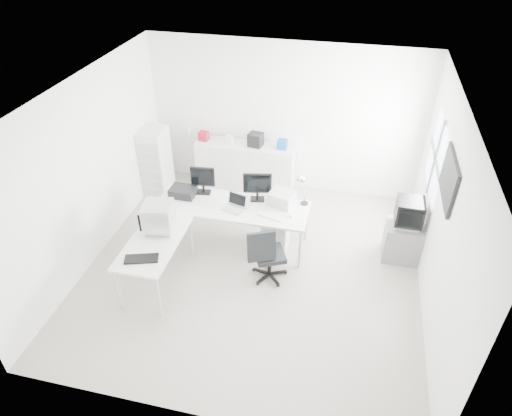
% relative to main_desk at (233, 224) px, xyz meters
% --- Properties ---
extents(floor, '(5.00, 5.00, 0.01)m').
position_rel_main_desk_xyz_m(floor, '(0.46, -0.53, -0.38)').
color(floor, beige).
rests_on(floor, ground).
extents(ceiling, '(5.00, 5.00, 0.01)m').
position_rel_main_desk_xyz_m(ceiling, '(0.46, -0.53, 2.42)').
color(ceiling, white).
rests_on(ceiling, back_wall).
extents(back_wall, '(5.00, 0.02, 2.80)m').
position_rel_main_desk_xyz_m(back_wall, '(0.46, 1.97, 1.02)').
color(back_wall, white).
rests_on(back_wall, floor).
extents(left_wall, '(0.02, 5.00, 2.80)m').
position_rel_main_desk_xyz_m(left_wall, '(-2.04, -0.53, 1.02)').
color(left_wall, white).
rests_on(left_wall, floor).
extents(right_wall, '(0.02, 5.00, 2.80)m').
position_rel_main_desk_xyz_m(right_wall, '(2.96, -0.53, 1.02)').
color(right_wall, white).
rests_on(right_wall, floor).
extents(window, '(0.02, 1.20, 1.10)m').
position_rel_main_desk_xyz_m(window, '(2.94, 0.67, 1.23)').
color(window, white).
rests_on(window, right_wall).
extents(wall_picture, '(0.04, 0.90, 0.60)m').
position_rel_main_desk_xyz_m(wall_picture, '(2.93, -0.43, 1.52)').
color(wall_picture, black).
rests_on(wall_picture, right_wall).
extents(main_desk, '(2.40, 0.80, 0.75)m').
position_rel_main_desk_xyz_m(main_desk, '(0.00, 0.00, 0.00)').
color(main_desk, silver).
rests_on(main_desk, floor).
extents(side_desk, '(0.70, 1.40, 0.75)m').
position_rel_main_desk_xyz_m(side_desk, '(-0.85, -1.10, 0.00)').
color(side_desk, silver).
rests_on(side_desk, floor).
extents(drawer_pedestal, '(0.40, 0.50, 0.60)m').
position_rel_main_desk_xyz_m(drawer_pedestal, '(0.70, 0.05, -0.08)').
color(drawer_pedestal, silver).
rests_on(drawer_pedestal, floor).
extents(inkjet_printer, '(0.41, 0.32, 0.14)m').
position_rel_main_desk_xyz_m(inkjet_printer, '(-0.85, 0.10, 0.45)').
color(inkjet_printer, black).
rests_on(inkjet_printer, main_desk).
extents(lcd_monitor_small, '(0.41, 0.26, 0.49)m').
position_rel_main_desk_xyz_m(lcd_monitor_small, '(-0.55, 0.25, 0.62)').
color(lcd_monitor_small, black).
rests_on(lcd_monitor_small, main_desk).
extents(lcd_monitor_large, '(0.47, 0.27, 0.46)m').
position_rel_main_desk_xyz_m(lcd_monitor_large, '(0.35, 0.25, 0.61)').
color(lcd_monitor_large, black).
rests_on(lcd_monitor_large, main_desk).
extents(laptop, '(0.43, 0.43, 0.23)m').
position_rel_main_desk_xyz_m(laptop, '(0.05, -0.10, 0.49)').
color(laptop, '#B7B7BA').
rests_on(laptop, main_desk).
extents(white_keyboard, '(0.45, 0.24, 0.02)m').
position_rel_main_desk_xyz_m(white_keyboard, '(0.65, -0.15, 0.38)').
color(white_keyboard, silver).
rests_on(white_keyboard, main_desk).
extents(white_mouse, '(0.06, 0.06, 0.06)m').
position_rel_main_desk_xyz_m(white_mouse, '(0.95, -0.10, 0.40)').
color(white_mouse, silver).
rests_on(white_mouse, main_desk).
extents(laser_printer, '(0.44, 0.41, 0.21)m').
position_rel_main_desk_xyz_m(laser_printer, '(0.75, 0.22, 0.48)').
color(laser_printer, '#B5B5B5').
rests_on(laser_printer, main_desk).
extents(desk_lamp, '(0.17, 0.17, 0.44)m').
position_rel_main_desk_xyz_m(desk_lamp, '(1.10, 0.30, 0.59)').
color(desk_lamp, silver).
rests_on(desk_lamp, main_desk).
extents(crt_monitor, '(0.47, 0.47, 0.47)m').
position_rel_main_desk_xyz_m(crt_monitor, '(-0.85, -0.85, 0.61)').
color(crt_monitor, '#B7B7BA').
rests_on(crt_monitor, side_desk).
extents(black_keyboard, '(0.48, 0.31, 0.03)m').
position_rel_main_desk_xyz_m(black_keyboard, '(-0.85, -1.50, 0.39)').
color(black_keyboard, black).
rests_on(black_keyboard, side_desk).
extents(office_chair, '(0.73, 0.73, 0.96)m').
position_rel_main_desk_xyz_m(office_chair, '(0.74, -0.66, 0.10)').
color(office_chair, '#232527').
rests_on(office_chair, floor).
extents(tv_cabinet, '(0.57, 0.47, 0.62)m').
position_rel_main_desk_xyz_m(tv_cabinet, '(2.68, 0.25, -0.06)').
color(tv_cabinet, slate).
rests_on(tv_cabinet, floor).
extents(crt_tv, '(0.50, 0.48, 0.45)m').
position_rel_main_desk_xyz_m(crt_tv, '(2.68, 0.25, 0.47)').
color(crt_tv, black).
rests_on(crt_tv, tv_cabinet).
extents(sideboard, '(1.86, 0.47, 0.93)m').
position_rel_main_desk_xyz_m(sideboard, '(-0.22, 1.71, 0.09)').
color(sideboard, silver).
rests_on(sideboard, floor).
extents(clutter_box_a, '(0.19, 0.17, 0.17)m').
position_rel_main_desk_xyz_m(clutter_box_a, '(-1.02, 1.71, 0.64)').
color(clutter_box_a, maroon).
rests_on(clutter_box_a, sideboard).
extents(clutter_box_b, '(0.16, 0.14, 0.14)m').
position_rel_main_desk_xyz_m(clutter_box_b, '(-0.52, 1.71, 0.62)').
color(clutter_box_b, silver).
rests_on(clutter_box_b, sideboard).
extents(clutter_box_c, '(0.28, 0.27, 0.25)m').
position_rel_main_desk_xyz_m(clutter_box_c, '(-0.02, 1.71, 0.68)').
color(clutter_box_c, black).
rests_on(clutter_box_c, sideboard).
extents(clutter_box_d, '(0.18, 0.16, 0.18)m').
position_rel_main_desk_xyz_m(clutter_box_d, '(0.48, 1.71, 0.64)').
color(clutter_box_d, '#16529F').
rests_on(clutter_box_d, sideboard).
extents(clutter_bottle, '(0.07, 0.07, 0.22)m').
position_rel_main_desk_xyz_m(clutter_bottle, '(-1.32, 1.75, 0.67)').
color(clutter_bottle, silver).
rests_on(clutter_bottle, sideboard).
extents(filing_cabinet, '(0.45, 0.54, 1.30)m').
position_rel_main_desk_xyz_m(filing_cabinet, '(-1.82, 1.20, 0.27)').
color(filing_cabinet, silver).
rests_on(filing_cabinet, floor).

